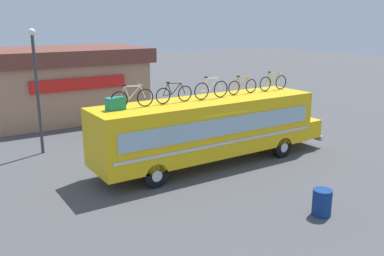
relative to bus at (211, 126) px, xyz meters
name	(u,v)px	position (x,y,z in m)	size (l,w,h in m)	color
ground_plane	(207,164)	(-0.18, 0.00, -1.68)	(120.00, 120.00, 0.00)	#4C4C4F
bus	(211,126)	(0.00, 0.00, 0.00)	(11.27, 2.54, 2.89)	yellow
luggage_bag_1	(115,104)	(-4.29, 0.15, 1.44)	(0.70, 0.38, 0.47)	#1E7F66
rooftop_bicycle_1	(132,98)	(-3.62, 0.10, 1.59)	(1.79, 0.44, 0.93)	black
rooftop_bicycle_2	(174,94)	(-1.73, 0.17, 1.57)	(1.69, 0.44, 0.88)	black
rooftop_bicycle_3	(211,89)	(0.06, 0.09, 1.61)	(1.74, 0.44, 0.97)	black
rooftop_bicycle_4	(243,86)	(1.96, 0.29, 1.57)	(1.65, 0.44, 0.86)	black
rooftop_bicycle_5	(273,82)	(3.84, 0.27, 1.59)	(1.72, 0.44, 0.92)	black
roadside_building	(64,82)	(-2.59, 12.70, 0.60)	(10.08, 6.64, 4.45)	tan
trash_bin	(322,202)	(0.07, -6.10, -1.24)	(0.62, 0.62, 0.88)	navy
street_lamp	(36,81)	(-5.86, 5.57, 1.77)	(0.32, 0.32, 5.81)	#38383D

